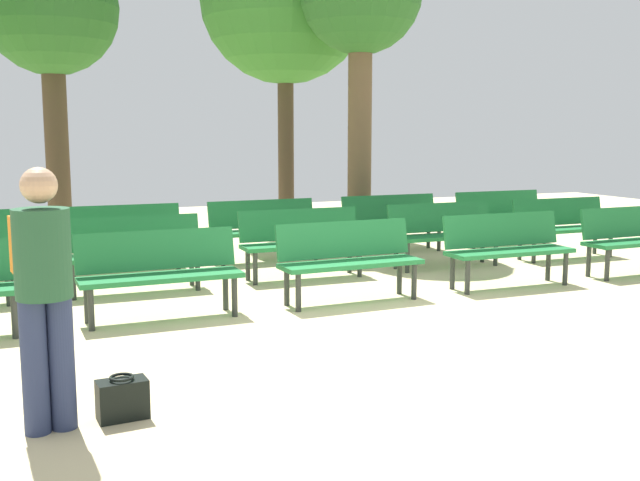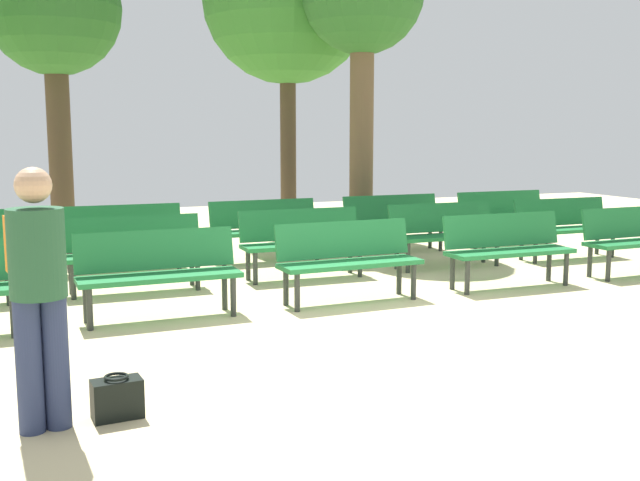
# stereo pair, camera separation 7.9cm
# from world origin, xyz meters

# --- Properties ---
(ground_plane) EXTENTS (25.33, 25.33, 0.00)m
(ground_plane) POSITION_xyz_m (0.00, 0.00, 0.00)
(ground_plane) COLOR beige
(bench_r0_c1) EXTENTS (1.61, 0.51, 0.87)m
(bench_r0_c1) POSITION_xyz_m (-2.11, 1.59, 0.50)
(bench_r0_c1) COLOR #1E7238
(bench_r0_c1) RESTS_ON ground_plane
(bench_r0_c2) EXTENTS (1.62, 0.54, 0.87)m
(bench_r0_c2) POSITION_xyz_m (-0.04, 1.58, 0.50)
(bench_r0_c2) COLOR #1E7238
(bench_r0_c2) RESTS_ON ground_plane
(bench_r0_c3) EXTENTS (1.60, 0.48, 0.87)m
(bench_r0_c3) POSITION_xyz_m (2.06, 1.60, 0.50)
(bench_r0_c3) COLOR #1E7238
(bench_r0_c3) RESTS_ON ground_plane
(bench_r0_c4) EXTENTS (1.61, 0.53, 0.87)m
(bench_r0_c4) POSITION_xyz_m (4.12, 1.64, 0.50)
(bench_r0_c4) COLOR #1E7238
(bench_r0_c4) RESTS_ON ground_plane
(bench_r1_c1) EXTENTS (1.60, 0.49, 0.87)m
(bench_r1_c1) POSITION_xyz_m (-2.15, 3.01, 0.50)
(bench_r1_c1) COLOR #1E7238
(bench_r1_c1) RESTS_ON ground_plane
(bench_r1_c2) EXTENTS (1.60, 0.50, 0.87)m
(bench_r1_c2) POSITION_xyz_m (-0.03, 3.04, 0.50)
(bench_r1_c2) COLOR #1E7238
(bench_r1_c2) RESTS_ON ground_plane
(bench_r1_c3) EXTENTS (1.60, 0.49, 0.87)m
(bench_r1_c3) POSITION_xyz_m (2.08, 3.05, 0.50)
(bench_r1_c3) COLOR #1E7238
(bench_r1_c3) RESTS_ON ground_plane
(bench_r1_c4) EXTENTS (1.60, 0.49, 0.87)m
(bench_r1_c4) POSITION_xyz_m (4.10, 3.03, 0.50)
(bench_r1_c4) COLOR #1E7238
(bench_r1_c4) RESTS_ON ground_plane
(bench_r2_c1) EXTENTS (1.60, 0.49, 0.87)m
(bench_r2_c1) POSITION_xyz_m (-2.09, 4.43, 0.50)
(bench_r2_c1) COLOR #1E7238
(bench_r2_c1) RESTS_ON ground_plane
(bench_r2_c2) EXTENTS (1.61, 0.53, 0.87)m
(bench_r2_c2) POSITION_xyz_m (-0.07, 4.43, 0.50)
(bench_r2_c2) COLOR #1E7238
(bench_r2_c2) RESTS_ON ground_plane
(bench_r2_c3) EXTENTS (1.60, 0.49, 0.87)m
(bench_r2_c3) POSITION_xyz_m (2.04, 4.50, 0.50)
(bench_r2_c3) COLOR #1E7238
(bench_r2_c3) RESTS_ON ground_plane
(bench_r2_c4) EXTENTS (1.60, 0.49, 0.87)m
(bench_r2_c4) POSITION_xyz_m (4.09, 4.52, 0.50)
(bench_r2_c4) COLOR #1E7238
(bench_r2_c4) RESTS_ON ground_plane
(tree_0) EXTENTS (1.97, 1.97, 5.04)m
(tree_0) POSITION_xyz_m (1.87, 5.38, 3.91)
(tree_0) COLOR brown
(tree_0) RESTS_ON ground_plane
(tree_1) EXTENTS (2.34, 2.34, 5.16)m
(tree_1) POSITION_xyz_m (-2.64, 8.35, 3.89)
(tree_1) COLOR #4C3A28
(tree_1) RESTS_ON ground_plane
(visitor_with_backpack) EXTENTS (0.38, 0.56, 1.65)m
(visitor_with_backpack) POSITION_xyz_m (-3.28, -1.02, 0.94)
(visitor_with_backpack) COLOR navy
(visitor_with_backpack) RESTS_ON ground_plane
(handbag) EXTENTS (0.33, 0.21, 0.29)m
(handbag) POSITION_xyz_m (-2.84, -1.02, 0.13)
(handbag) COLOR black
(handbag) RESTS_ON ground_plane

